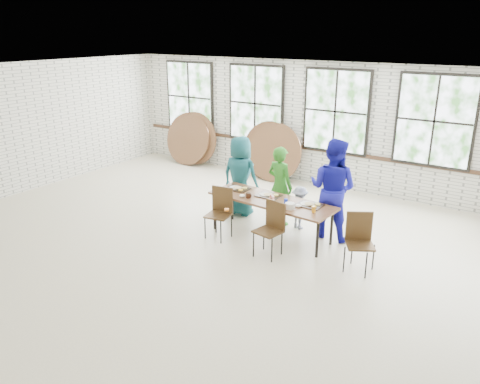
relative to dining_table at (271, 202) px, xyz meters
The scene contains 11 objects.
room 3.52m from the dining_table, 93.70° to the left, with size 12.00×12.00×12.00m.
dining_table is the anchor object (origin of this frame).
chair_near_left 0.95m from the dining_table, 147.83° to the right, with size 0.48×0.47×0.95m.
chair_near_right 0.74m from the dining_table, 58.93° to the right, with size 0.49×0.48×0.95m.
chair_spare 1.82m from the dining_table, ahead, with size 0.57×0.56×0.95m.
adult_teal 1.30m from the dining_table, 149.77° to the left, with size 0.81×0.53×1.66m, color #1B6763.
adult_green 0.68m from the dining_table, 105.91° to the left, with size 0.58×0.38×1.58m, color #28731E.
toddler 0.75m from the dining_table, 67.98° to the left, with size 0.55×0.32×0.85m, color #152343.
adult_blue 1.14m from the dining_table, 35.57° to the left, with size 0.91×0.71×1.87m, color #16169E.
tabletop_clutter 0.12m from the dining_table, 12.64° to the right, with size 2.01×0.60×0.11m.
round_tops_leaning 4.38m from the dining_table, 135.16° to the left, with size 4.34×0.50×1.50m.
Camera 1 is at (4.19, -5.89, 3.69)m, focal length 35.00 mm.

